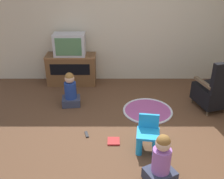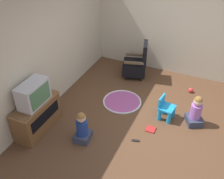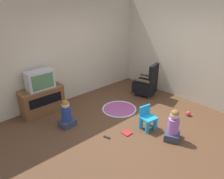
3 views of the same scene
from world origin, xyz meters
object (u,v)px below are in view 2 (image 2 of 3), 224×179
Objects in this scene: black_armchair at (136,65)px; child_watching_center at (82,128)px; remote_control at (136,141)px; yellow_kid_chair at (166,110)px; television at (33,94)px; tv_cabinet at (37,116)px; child_watching_left at (196,112)px; book at (151,129)px; toy_ball at (191,90)px.

black_armchair is 1.50× the size of child_watching_center.
yellow_kid_chair is at bearing -125.68° from remote_control.
television reaches higher than black_armchair.
television reaches higher than tv_cabinet.
child_watching_left is 4.33× the size of remote_control.
remote_control is at bearing 3.92° from black_armchair.
television is at bearing -37.61° from black_armchair.
child_watching_center is (-1.36, 1.88, -0.01)m from child_watching_left.
book is 0.46m from remote_control.
child_watching_center is (-2.60, 0.15, -0.08)m from black_armchair.
television is at bearing 113.53° from book.
remote_control is (-2.23, -0.81, -0.35)m from black_armchair.
television is 2.13m from remote_control.
toy_ball is at bearing 68.67° from black_armchair.
television is 2.41m from book.
child_watching_center is at bearing 124.89° from book.
toy_ball is at bearing -123.03° from remote_control.
television is 2.70m from yellow_kid_chair.
yellow_kid_chair is at bearing 164.42° from toy_ball.
child_watching_left is (-1.24, -1.73, -0.07)m from black_armchair.
toy_ball is at bearing -16.58° from book.
book is at bearing 12.51° from black_armchair.
remote_control is (-0.99, 0.93, -0.28)m from child_watching_left.
tv_cabinet is at bearing 113.25° from book.
tv_cabinet is 2.29m from book.
child_watching_center is (0.11, -0.92, -0.61)m from television.
child_watching_center reaches higher than toy_ball.
toy_ball reaches higher than book.
yellow_kid_chair reaches higher than book.
yellow_kid_chair reaches higher than remote_control.
toy_ball is (2.46, -1.62, -0.22)m from child_watching_center.
yellow_kid_chair is 0.80× the size of child_watching_center.
tv_cabinet is at bearing 89.84° from child_watching_center.
black_armchair is at bearing 48.75° from yellow_kid_chair.
remote_control is at bearing -75.92° from tv_cabinet.
child_watching_left is at bearing -74.04° from yellow_kid_chair.
tv_cabinet is at bearing -1.30° from remote_control.
remote_control is (-2.09, 0.67, -0.05)m from toy_ball.
black_armchair is at bearing 28.36° from book.
toy_ball is at bearing -7.70° from yellow_kid_chair.
remote_control is at bearing 167.58° from yellow_kid_chair.
black_armchair is 5.26× the size of book.
book is (0.79, -1.13, -0.27)m from child_watching_center.
television is 1.24× the size of yellow_kid_chair.
child_watching_left is at bearing -166.69° from toy_ball.
tv_cabinet is 5.67× the size of book.
child_watching_center is at bearing 98.28° from child_watching_left.
toy_ball is (2.57, -2.54, -0.83)m from television.
child_watching_left is at bearing -62.59° from tv_cabinet.
black_armchair is 1.51m from toy_ball.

